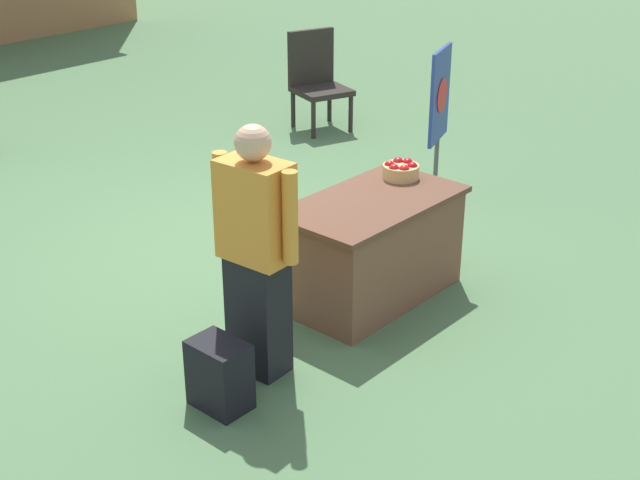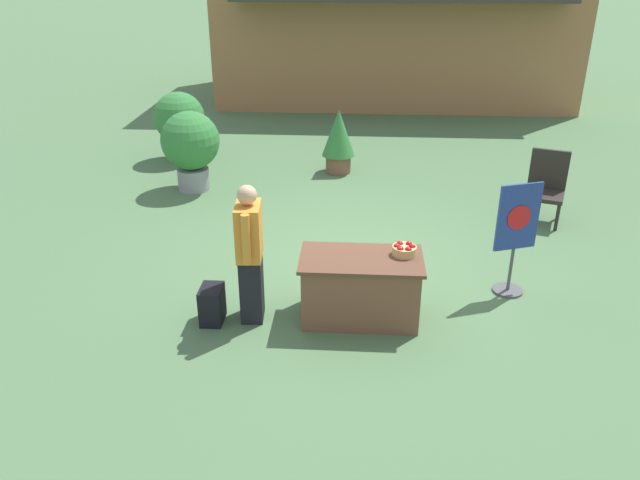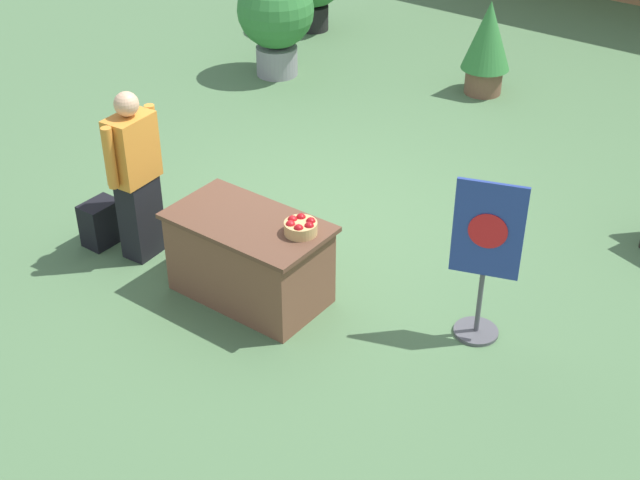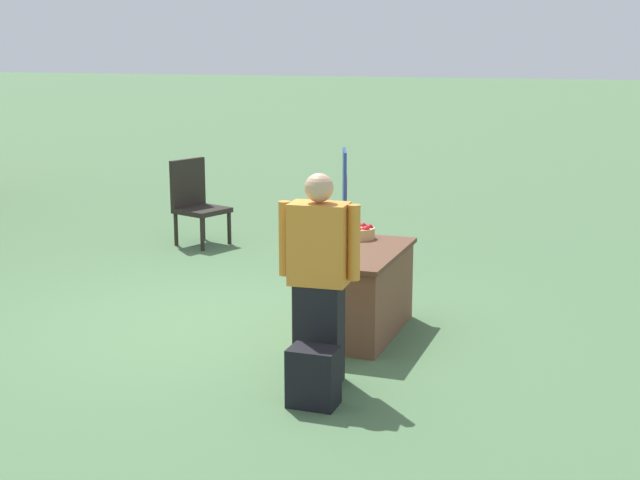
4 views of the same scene
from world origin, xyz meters
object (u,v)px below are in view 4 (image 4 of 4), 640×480
Objects in this scene: person_visitor at (319,279)px; poster_board at (344,210)px; apple_basket at (360,232)px; display_table at (356,292)px; patio_chair at (195,199)px; backpack at (313,377)px.

poster_board is (2.98, 0.77, -0.06)m from person_visitor.
person_visitor is at bearing -94.84° from poster_board.
display_table is at bearing -167.23° from apple_basket.
display_table is 1.26× the size of patio_chair.
poster_board is at bearing 23.62° from apple_basket.
backpack is 3.57m from poster_board.
patio_chair is at bearing 33.61° from person_visitor.
display_table is 1.28m from person_visitor.
person_visitor reaches higher than display_table.
person_visitor is at bearing -173.50° from apple_basket.
poster_board is (3.42, 0.88, 0.53)m from backpack.
patio_chair is at bearing 47.12° from display_table.
person_visitor is 4.99m from patio_chair.
display_table is at bearing -23.71° from patio_chair.
patio_chair is at bearing 35.77° from backpack.
person_visitor is 0.74m from backpack.
display_table is 3.19× the size of backpack.
poster_board is at bearing 10.40° from person_visitor.
apple_basket is at bearing -19.52° from patio_chair.
apple_basket is 1.67m from person_visitor.
patio_chair is (4.38, 3.16, 0.36)m from backpack.
apple_basket is at bearing 8.16° from backpack.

